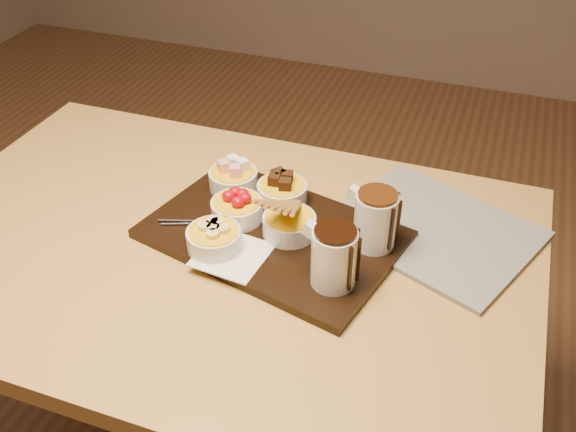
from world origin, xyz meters
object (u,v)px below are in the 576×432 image
(bowl_strawberries, at_px, (237,210))
(pitcher_dark_chocolate, at_px, (334,258))
(pitcher_milk_chocolate, at_px, (375,221))
(newspaper, at_px, (433,230))
(dining_table, at_px, (217,281))
(serving_board, at_px, (273,234))

(bowl_strawberries, bearing_deg, pitcher_dark_chocolate, -26.37)
(pitcher_milk_chocolate, xyz_separation_m, newspaper, (0.10, 0.10, -0.07))
(dining_table, xyz_separation_m, pitcher_dark_chocolate, (0.25, -0.05, 0.17))
(pitcher_dark_chocolate, bearing_deg, bowl_strawberries, 167.35)
(bowl_strawberries, distance_m, pitcher_dark_chocolate, 0.25)
(pitcher_dark_chocolate, bearing_deg, newspaper, 71.77)
(newspaper, bearing_deg, serving_board, -134.04)
(pitcher_dark_chocolate, height_order, newspaper, pitcher_dark_chocolate)
(serving_board, xyz_separation_m, pitcher_milk_chocolate, (0.19, 0.03, 0.06))
(dining_table, xyz_separation_m, bowl_strawberries, (0.02, 0.06, 0.14))
(serving_board, bearing_deg, pitcher_milk_chocolate, 21.80)
(bowl_strawberries, bearing_deg, serving_board, -10.15)
(dining_table, relative_size, serving_board, 2.61)
(serving_board, xyz_separation_m, pitcher_dark_chocolate, (0.15, -0.10, 0.06))
(serving_board, relative_size, bowl_strawberries, 4.60)
(newspaper, bearing_deg, pitcher_milk_chocolate, -112.61)
(dining_table, relative_size, bowl_strawberries, 12.00)
(serving_board, height_order, newspaper, serving_board)
(dining_table, height_order, newspaper, newspaper)
(serving_board, bearing_deg, newspaper, 37.05)
(newspaper, bearing_deg, bowl_strawberries, -140.77)
(dining_table, relative_size, newspaper, 3.34)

